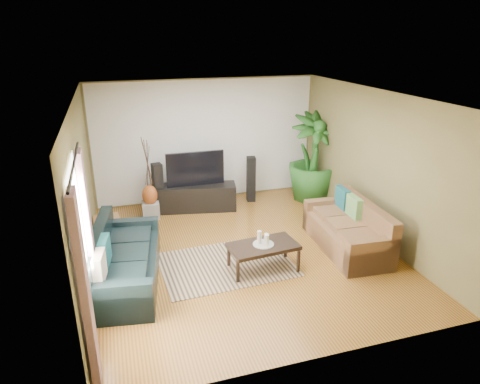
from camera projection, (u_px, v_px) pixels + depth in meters
name	position (u px, v px, depth m)	size (l,w,h in m)	color
floor	(243.00, 252.00, 7.52)	(5.50, 5.50, 0.00)	#996627
ceiling	(244.00, 96.00, 6.56)	(5.50, 5.50, 0.00)	white
wall_back	(206.00, 141.00, 9.50)	(5.00, 5.00, 0.00)	olive
wall_front	(321.00, 259.00, 4.58)	(5.00, 5.00, 0.00)	olive
wall_left	(83.00, 195.00, 6.35)	(5.50, 5.50, 0.00)	olive
wall_right	(375.00, 166.00, 7.72)	(5.50, 5.50, 0.00)	olive
backwall_panel	(207.00, 141.00, 9.49)	(4.90, 4.90, 0.00)	white
window_pane	(80.00, 239.00, 4.91)	(1.80, 1.80, 0.00)	white
curtain_near	(85.00, 292.00, 4.34)	(0.08, 0.35, 2.20)	gray
curtain_far	(89.00, 231.00, 5.68)	(0.08, 0.35, 2.20)	gray
curtain_rod	(74.00, 163.00, 4.61)	(0.03, 0.03, 1.90)	black
sofa_left	(125.00, 257.00, 6.48)	(2.17, 0.93, 0.85)	black
sofa_right	(347.00, 226.00, 7.50)	(1.92, 0.87, 0.85)	brown
area_rug	(226.00, 264.00, 7.10)	(2.14, 1.51, 0.01)	tan
coffee_table	(263.00, 257.00, 6.89)	(1.09, 0.59, 0.45)	black
candle_tray	(263.00, 244.00, 6.81)	(0.34, 0.34, 0.01)	#9C9D97
candle_tall	(259.00, 237.00, 6.78)	(0.07, 0.07, 0.22)	beige
candle_mid	(267.00, 240.00, 6.76)	(0.07, 0.07, 0.17)	#F2ECCC
candle_short	(266.00, 238.00, 6.86)	(0.07, 0.07, 0.14)	beige
tv_stand	(197.00, 197.00, 9.20)	(1.67, 0.50, 0.56)	black
television	(195.00, 169.00, 8.99)	(1.23, 0.07, 0.73)	black
speaker_left	(158.00, 188.00, 8.98)	(0.19, 0.21, 1.07)	black
speaker_right	(251.00, 179.00, 9.60)	(0.19, 0.21, 1.03)	black
potted_plant	(313.00, 157.00, 9.55)	(1.10, 1.10, 1.97)	#20541C
plant_pot	(311.00, 193.00, 9.85)	(0.36, 0.36, 0.28)	black
pedestal	(151.00, 210.00, 8.83)	(0.34, 0.34, 0.34)	gray
vase	(150.00, 195.00, 8.72)	(0.31, 0.31, 0.43)	brown
side_table	(108.00, 230.00, 7.76)	(0.46, 0.46, 0.49)	#925A30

